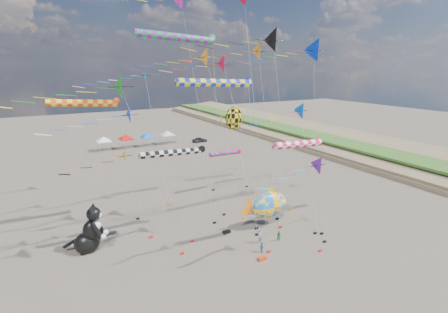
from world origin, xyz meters
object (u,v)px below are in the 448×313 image
object	(u,v)px
parked_car	(200,140)
cat_inflatable	(88,228)
fish_inflatable	(269,205)
person_adult	(260,236)
child_blue	(262,247)
child_green	(279,236)

from	to	relation	value
parked_car	cat_inflatable	bearing A→B (deg)	142.33
fish_inflatable	person_adult	bearing A→B (deg)	-137.97
fish_inflatable	child_blue	world-z (taller)	fish_inflatable
child_green	parked_car	bearing A→B (deg)	107.05
parked_car	child_blue	bearing A→B (deg)	161.37
parked_car	fish_inflatable	bearing A→B (deg)	164.34
child_green	child_blue	world-z (taller)	child_blue
child_green	fish_inflatable	bearing A→B (deg)	105.24
person_adult	parked_car	distance (m)	51.97
cat_inflatable	child_blue	world-z (taller)	cat_inflatable
fish_inflatable	person_adult	distance (m)	4.69
cat_inflatable	fish_inflatable	world-z (taller)	cat_inflatable
cat_inflatable	child_green	xyz separation A→B (m)	(18.42, -7.77, -2.03)
cat_inflatable	person_adult	bearing A→B (deg)	0.15
cat_inflatable	person_adult	world-z (taller)	cat_inflatable
cat_inflatable	child_green	bearing A→B (deg)	0.84
fish_inflatable	parked_car	distance (m)	48.36
fish_inflatable	child_green	size ratio (longest dim) A/B	5.59
fish_inflatable	parked_car	world-z (taller)	fish_inflatable
child_green	child_blue	bearing A→B (deg)	-128.07
fish_inflatable	child_green	xyz separation A→B (m)	(-1.08, -3.51, -2.15)
child_green	parked_car	size ratio (longest dim) A/B	0.31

